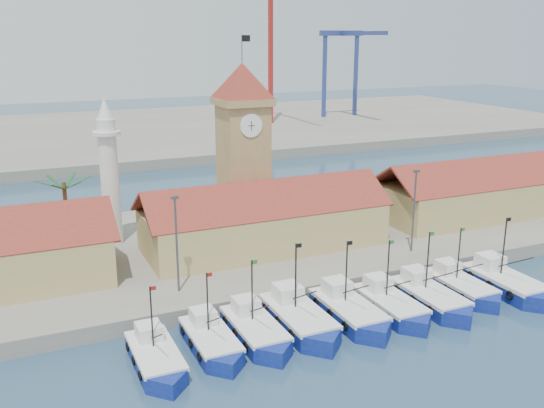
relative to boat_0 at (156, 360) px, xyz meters
name	(u,v)px	position (x,y,z in m)	size (l,w,h in m)	color
ground	(360,337)	(16.52, -2.18, -0.69)	(400.00, 400.00, 0.00)	#1F4052
quay	(251,242)	(16.52, 21.82, 0.06)	(140.00, 32.00, 1.50)	gray
terminal	(117,134)	(16.52, 107.82, 0.31)	(240.00, 80.00, 2.00)	gray
boat_0	(156,360)	(0.00, 0.00, 0.00)	(3.22, 8.81, 6.67)	navy
boat_1	(212,343)	(4.65, 0.79, 0.00)	(3.22, 8.82, 6.67)	navy
boat_2	(256,332)	(8.52, 0.90, 0.04)	(3.42, 9.36, 7.08)	navy
boat_3	(300,320)	(12.67, 1.16, 0.12)	(3.78, 10.35, 7.83)	navy
boat_4	(350,313)	(17.34, 0.69, 0.09)	(3.63, 9.95, 7.53)	navy
boat_5	(392,307)	(21.44, 0.38, 0.05)	(3.43, 9.39, 7.10)	navy
boat_6	(431,299)	(25.67, 0.18, 0.07)	(3.56, 9.75, 7.38)	navy
boat_7	(462,288)	(30.04, 1.07, 0.03)	(3.34, 9.14, 6.91)	navy
boat_8	(507,285)	(34.45, -0.26, 0.11)	(3.75, 10.27, 7.77)	navy
hall_center	(264,225)	(16.52, 17.82, 3.30)	(27.04, 10.13, 7.61)	tan
hall_right	(488,195)	(48.52, 17.82, 3.30)	(31.20, 10.13, 7.61)	tan
clock_tower	(243,145)	(16.52, 23.81, 11.27)	(5.80, 5.80, 22.70)	tan
minaret	(109,172)	(1.52, 25.82, 9.04)	(3.00, 3.00, 16.30)	silver
palm_tree	(66,212)	(-3.48, 23.82, 5.56)	(5.60, 5.03, 8.39)	brown
lamp_posts	(301,223)	(17.02, 9.82, 5.79)	(80.70, 0.25, 9.03)	#3F3F44
crane_red_right	(273,21)	(55.15, 101.15, 26.73)	(1.00, 35.13, 45.44)	#A51D19
gantry	(347,50)	(78.52, 104.46, 19.35)	(13.00, 22.00, 23.20)	navy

